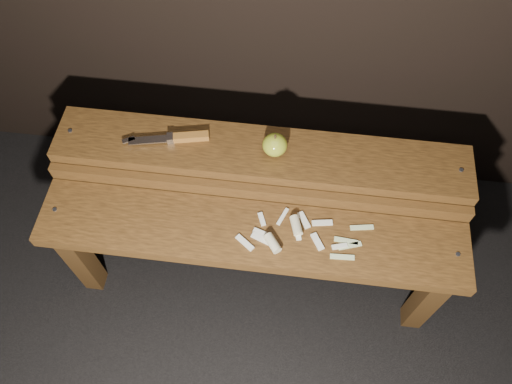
# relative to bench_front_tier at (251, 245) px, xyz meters

# --- Properties ---
(ground) EXTENTS (60.00, 60.00, 0.00)m
(ground) POSITION_rel_bench_front_tier_xyz_m (0.00, 0.06, -0.35)
(ground) COLOR black
(bench_front_tier) EXTENTS (1.20, 0.20, 0.42)m
(bench_front_tier) POSITION_rel_bench_front_tier_xyz_m (0.00, 0.00, 0.00)
(bench_front_tier) COLOR #38220E
(bench_front_tier) RESTS_ON ground
(bench_rear_tier) EXTENTS (1.20, 0.21, 0.50)m
(bench_rear_tier) POSITION_rel_bench_front_tier_xyz_m (0.00, 0.23, 0.06)
(bench_rear_tier) COLOR #38220E
(bench_rear_tier) RESTS_ON ground
(apple) EXTENTS (0.07, 0.07, 0.08)m
(apple) POSITION_rel_bench_front_tier_xyz_m (0.04, 0.23, 0.18)
(apple) COLOR olive
(apple) RESTS_ON bench_rear_tier
(knife) EXTENTS (0.25, 0.07, 0.02)m
(knife) POSITION_rel_bench_front_tier_xyz_m (-0.23, 0.24, 0.16)
(knife) COLOR #935820
(knife) RESTS_ON bench_rear_tier
(apple_scraps) EXTENTS (0.38, 0.15, 0.03)m
(apple_scraps) POSITION_rel_bench_front_tier_xyz_m (0.12, 0.01, 0.08)
(apple_scraps) COLOR beige
(apple_scraps) RESTS_ON bench_front_tier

